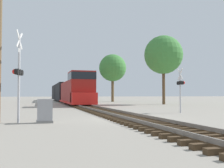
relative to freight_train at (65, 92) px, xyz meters
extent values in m
plane|color=gray|center=(0.00, -36.29, -1.93)|extent=(400.00, 400.00, 0.00)
cube|color=#42301E|center=(0.00, -44.39, -1.85)|extent=(2.60, 0.22, 0.16)
cube|color=#42301E|center=(0.00, -43.79, -1.85)|extent=(2.60, 0.22, 0.16)
cube|color=#42301E|center=(0.00, -43.19, -1.85)|extent=(2.60, 0.22, 0.16)
cube|color=#42301E|center=(0.00, -42.59, -1.85)|extent=(2.60, 0.22, 0.16)
cube|color=#42301E|center=(0.00, -41.99, -1.85)|extent=(2.60, 0.22, 0.16)
cube|color=#42301E|center=(0.00, -41.39, -1.85)|extent=(2.60, 0.22, 0.16)
cube|color=#42301E|center=(0.00, -40.79, -1.85)|extent=(2.60, 0.22, 0.16)
cube|color=#42301E|center=(0.00, -40.19, -1.85)|extent=(2.60, 0.22, 0.16)
cube|color=#42301E|center=(0.00, -39.59, -1.85)|extent=(2.60, 0.22, 0.16)
cube|color=#42301E|center=(0.00, -38.99, -1.85)|extent=(2.60, 0.22, 0.16)
cube|color=#42301E|center=(0.00, -38.39, -1.85)|extent=(2.60, 0.22, 0.16)
cube|color=#42301E|center=(0.00, -37.79, -1.85)|extent=(2.60, 0.22, 0.16)
cube|color=#42301E|center=(0.00, -37.19, -1.85)|extent=(2.60, 0.22, 0.16)
cube|color=#42301E|center=(0.00, -36.59, -1.85)|extent=(2.60, 0.22, 0.16)
cube|color=#42301E|center=(0.00, -35.99, -1.85)|extent=(2.60, 0.22, 0.16)
cube|color=#42301E|center=(0.00, -35.39, -1.85)|extent=(2.60, 0.22, 0.16)
cube|color=#42301E|center=(0.00, -34.79, -1.85)|extent=(2.60, 0.22, 0.16)
cube|color=#42301E|center=(0.00, -34.19, -1.85)|extent=(2.60, 0.22, 0.16)
cube|color=#42301E|center=(0.00, -33.59, -1.85)|extent=(2.60, 0.22, 0.16)
cube|color=#42301E|center=(0.00, -32.99, -1.85)|extent=(2.60, 0.22, 0.16)
cube|color=#42301E|center=(0.00, -32.39, -1.85)|extent=(2.60, 0.22, 0.16)
cube|color=#42301E|center=(0.00, -31.79, -1.85)|extent=(2.60, 0.22, 0.16)
cube|color=#42301E|center=(0.00, -31.19, -1.85)|extent=(2.60, 0.22, 0.16)
cube|color=#42301E|center=(0.00, -30.59, -1.85)|extent=(2.60, 0.22, 0.16)
cube|color=#42301E|center=(0.00, -29.99, -1.85)|extent=(2.60, 0.22, 0.16)
cube|color=#42301E|center=(0.00, -29.39, -1.85)|extent=(2.60, 0.22, 0.16)
cube|color=#42301E|center=(0.00, -28.79, -1.85)|extent=(2.60, 0.22, 0.16)
cube|color=#42301E|center=(0.00, -28.19, -1.85)|extent=(2.60, 0.22, 0.16)
cube|color=#42301E|center=(0.00, -27.59, -1.85)|extent=(2.60, 0.22, 0.16)
cube|color=#42301E|center=(0.00, -26.99, -1.85)|extent=(2.60, 0.22, 0.16)
cube|color=#42301E|center=(0.00, -26.39, -1.85)|extent=(2.60, 0.22, 0.16)
cube|color=#42301E|center=(0.00, -25.79, -1.85)|extent=(2.60, 0.22, 0.16)
cube|color=#42301E|center=(0.00, -25.19, -1.85)|extent=(2.60, 0.22, 0.16)
cube|color=#42301E|center=(0.00, -24.59, -1.85)|extent=(2.60, 0.22, 0.16)
cube|color=#42301E|center=(0.00, -23.99, -1.85)|extent=(2.60, 0.22, 0.16)
cube|color=#42301E|center=(0.00, -23.39, -1.85)|extent=(2.60, 0.22, 0.16)
cube|color=#42301E|center=(0.00, -22.79, -1.85)|extent=(2.60, 0.22, 0.16)
cube|color=#42301E|center=(0.00, -22.19, -1.85)|extent=(2.60, 0.22, 0.16)
cube|color=#42301E|center=(0.00, -21.59, -1.85)|extent=(2.60, 0.22, 0.16)
cube|color=#42301E|center=(0.00, -20.99, -1.85)|extent=(2.60, 0.22, 0.16)
cube|color=#42301E|center=(0.00, -20.39, -1.85)|extent=(2.60, 0.22, 0.16)
cube|color=#42301E|center=(0.00, -19.79, -1.85)|extent=(2.60, 0.22, 0.16)
cube|color=#42301E|center=(0.00, -19.19, -1.85)|extent=(2.60, 0.22, 0.16)
cube|color=#42301E|center=(0.00, -18.59, -1.85)|extent=(2.60, 0.22, 0.16)
cube|color=#42301E|center=(0.00, -17.99, -1.85)|extent=(2.60, 0.22, 0.16)
cube|color=#42301E|center=(0.00, -17.39, -1.85)|extent=(2.60, 0.22, 0.16)
cube|color=#42301E|center=(0.00, -16.79, -1.85)|extent=(2.60, 0.22, 0.16)
cube|color=slate|center=(-0.72, -36.29, -1.69)|extent=(0.07, 160.00, 0.15)
cube|color=slate|center=(0.72, -36.29, -1.69)|extent=(0.07, 160.00, 0.15)
cube|color=maroon|center=(0.00, -10.60, -0.08)|extent=(2.48, 12.19, 3.09)
cube|color=maroon|center=(0.00, -19.13, 0.36)|extent=(2.91, 3.83, 3.96)
cube|color=black|center=(0.00, -19.13, 1.75)|extent=(2.94, 3.87, 0.87)
cube|color=red|center=(0.00, -21.05, -0.93)|extent=(2.91, 1.74, 1.39)
cube|color=red|center=(0.00, -13.21, -1.50)|extent=(2.97, 17.06, 0.24)
cube|color=black|center=(0.00, -18.87, -1.43)|extent=(1.58, 2.20, 1.00)
cube|color=black|center=(0.00, -7.55, -1.43)|extent=(1.58, 2.20, 1.00)
cube|color=black|center=(0.00, 2.89, 0.11)|extent=(2.77, 12.39, 3.47)
cube|color=black|center=(0.00, -1.14, -1.48)|extent=(1.58, 2.20, 0.90)
cube|color=black|center=(0.00, 6.92, -1.48)|extent=(1.58, 2.20, 0.90)
cube|color=black|center=(0.00, 16.48, 0.11)|extent=(2.77, 12.39, 3.47)
cube|color=black|center=(0.00, 12.46, -1.48)|extent=(1.58, 2.20, 0.90)
cube|color=black|center=(0.00, 20.51, -1.48)|extent=(1.58, 2.20, 0.90)
cylinder|color=#B7B7BC|center=(-6.09, -36.80, 0.36)|extent=(0.12, 0.12, 4.58)
cube|color=white|center=(-6.09, -36.80, 2.35)|extent=(0.24, 0.91, 0.93)
cube|color=white|center=(-6.09, -36.80, 2.35)|extent=(0.24, 0.91, 0.93)
cube|color=black|center=(-6.09, -36.80, 0.67)|extent=(0.26, 0.85, 0.06)
cylinder|color=black|center=(-6.00, -36.46, 0.67)|extent=(0.24, 0.33, 0.30)
sphere|color=red|center=(-6.10, -36.43, 0.67)|extent=(0.26, 0.26, 0.26)
cylinder|color=black|center=(-6.09, -36.80, 0.67)|extent=(0.24, 0.33, 0.30)
sphere|color=red|center=(-6.18, -36.77, 0.67)|extent=(0.26, 0.26, 0.26)
cylinder|color=black|center=(-6.17, -37.14, 0.67)|extent=(0.24, 0.33, 0.30)
sphere|color=red|center=(-6.26, -37.11, 0.67)|extent=(0.26, 0.26, 0.26)
cube|color=white|center=(-6.09, -36.80, 1.80)|extent=(0.10, 0.32, 0.20)
cylinder|color=#B7B7BC|center=(5.80, -32.44, -0.23)|extent=(0.12, 0.12, 3.39)
cube|color=white|center=(5.80, -32.44, 1.16)|extent=(0.13, 0.92, 0.93)
cube|color=white|center=(5.80, -32.44, 1.16)|extent=(0.13, 0.92, 0.93)
cube|color=black|center=(5.80, -32.44, 0.46)|extent=(0.15, 0.86, 0.06)
cylinder|color=black|center=(5.77, -32.79, 0.46)|extent=(0.21, 0.32, 0.30)
sphere|color=red|center=(5.86, -32.80, 0.46)|extent=(0.26, 0.26, 0.26)
cylinder|color=black|center=(5.80, -32.44, 0.46)|extent=(0.21, 0.32, 0.30)
sphere|color=red|center=(5.90, -32.45, 0.46)|extent=(0.26, 0.26, 0.26)
cylinder|color=black|center=(5.84, -32.09, 0.46)|extent=(0.21, 0.32, 0.30)
sphere|color=red|center=(5.94, -32.10, 0.46)|extent=(0.26, 0.26, 0.26)
cube|color=white|center=(5.80, -32.44, 0.61)|extent=(0.06, 0.32, 0.20)
cube|color=slate|center=(-4.79, -37.11, -1.87)|extent=(0.83, 0.63, 0.12)
cube|color=#939399|center=(-4.79, -37.11, -1.26)|extent=(0.75, 0.58, 1.10)
cylinder|color=brown|center=(13.01, -15.47, 0.94)|extent=(0.44, 0.44, 5.73)
sphere|color=#3D7F38|center=(13.01, -15.47, 5.54)|extent=(5.78, 5.78, 5.78)
cylinder|color=brown|center=(9.97, 1.68, 0.77)|extent=(0.57, 0.57, 5.40)
sphere|color=#3D7F38|center=(9.97, 1.68, 5.18)|extent=(5.70, 5.70, 5.70)
camera|label=1|loc=(-5.15, -51.03, -0.49)|focal=42.00mm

